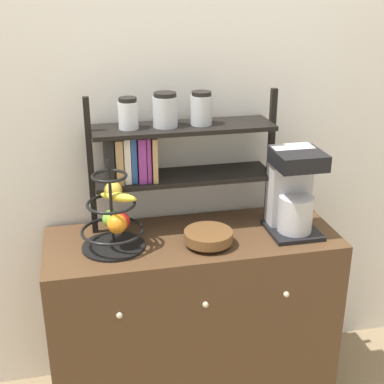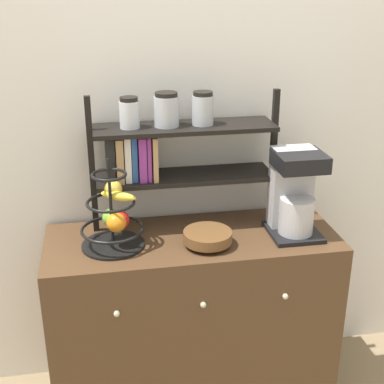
% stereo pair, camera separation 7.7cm
% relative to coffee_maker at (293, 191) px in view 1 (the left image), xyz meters
% --- Properties ---
extents(wall_back, '(7.00, 0.05, 2.60)m').
position_rel_coffee_maker_xyz_m(wall_back, '(-0.41, 0.29, 0.33)').
color(wall_back, silver).
rests_on(wall_back, ground_plane).
extents(sideboard, '(1.19, 0.47, 0.79)m').
position_rel_coffee_maker_xyz_m(sideboard, '(-0.41, 0.02, -0.57)').
color(sideboard, '#4C331E').
rests_on(sideboard, ground_plane).
extents(coffee_maker, '(0.20, 0.22, 0.35)m').
position_rel_coffee_maker_xyz_m(coffee_maker, '(0.00, 0.00, 0.00)').
color(coffee_maker, black).
rests_on(coffee_maker, sideboard).
extents(fruit_stand, '(0.25, 0.25, 0.36)m').
position_rel_coffee_maker_xyz_m(fruit_stand, '(-0.73, 0.01, -0.05)').
color(fruit_stand, black).
rests_on(fruit_stand, sideboard).
extents(wooden_bowl, '(0.19, 0.19, 0.06)m').
position_rel_coffee_maker_xyz_m(wooden_bowl, '(-0.37, -0.06, -0.14)').
color(wooden_bowl, brown).
rests_on(wooden_bowl, sideboard).
extents(shelf_hutch, '(0.78, 0.20, 0.57)m').
position_rel_coffee_maker_xyz_m(shelf_hutch, '(-0.51, 0.16, 0.18)').
color(shelf_hutch, black).
rests_on(shelf_hutch, sideboard).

